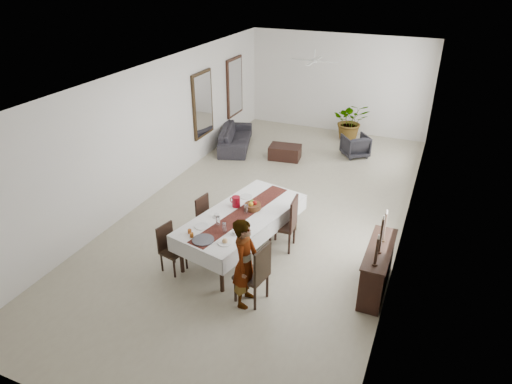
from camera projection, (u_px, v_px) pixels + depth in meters
The scene contains 87 objects.
floor at pixel (271, 209), 10.82m from camera, with size 6.00×12.00×0.00m, color #B4AC8F.
ceiling at pixel (273, 74), 9.34m from camera, with size 6.00×12.00×0.02m, color white.
wall_back at pixel (338, 84), 14.97m from camera, with size 6.00×0.02×3.20m, color white.
wall_front at pixel (80, 328), 5.18m from camera, with size 6.00×0.02×3.20m, color white.
wall_left at pixel (157, 129), 11.12m from camera, with size 0.02×12.00×3.20m, color white.
wall_right at pixel (413, 169), 9.04m from camera, with size 0.02×12.00×3.20m, color white.
dining_table_top at pixel (242, 215), 8.98m from camera, with size 1.10×2.65×0.06m, color black.
table_leg_fl at pixel (181, 255), 8.51m from camera, with size 0.08×0.08×0.77m, color black.
table_leg_fr at pixel (222, 273), 8.02m from camera, with size 0.08×0.08×0.77m, color black.
table_leg_bl at pixel (259, 202), 10.34m from camera, with size 0.08×0.08×0.77m, color black.
table_leg_br at pixel (295, 214), 9.84m from camera, with size 0.08×0.08×0.77m, color black.
tablecloth_top at pixel (242, 214), 8.97m from camera, with size 1.30×2.85×0.01m, color white.
tablecloth_drape_left at pixel (217, 212), 9.37m from camera, with size 0.01×2.85×0.33m, color white.
tablecloth_drape_right at pixel (269, 231), 8.71m from camera, with size 0.01×2.85×0.33m, color silver.
tablecloth_drape_near at pixel (194, 255), 8.02m from camera, with size 1.30×0.01×0.33m, color silver.
tablecloth_drape_far at pixel (281, 194), 10.07m from camera, with size 1.30×0.01×0.33m, color white.
table_runner at pixel (242, 214), 8.97m from camera, with size 0.39×2.76×0.00m, color #5E221A.
red_pitcher at pixel (236, 202), 9.18m from camera, with size 0.17×0.17×0.22m, color maroon.
pitcher_handle at pixel (232, 200), 9.22m from camera, with size 0.13×0.13×0.02m, color maroon.
wine_glass_near at pixel (224, 228), 8.34m from camera, with size 0.08×0.08×0.19m, color white.
wine_glass_mid at pixel (218, 221), 8.54m from camera, with size 0.08×0.08×0.19m, color white.
wine_glass_far at pixel (246, 209), 8.93m from camera, with size 0.08×0.08×0.19m, color white.
teacup_right at pixel (235, 232), 8.30m from camera, with size 0.10×0.10×0.07m, color silver.
saucer_right at pixel (235, 234), 8.31m from camera, with size 0.17×0.17×0.01m, color silver.
teacup_left at pixel (217, 215), 8.84m from camera, with size 0.10×0.10×0.07m, color white.
saucer_left at pixel (217, 217), 8.85m from camera, with size 0.17×0.17×0.01m, color white.
plate_near_right at pixel (225, 242), 8.06m from camera, with size 0.27×0.27×0.02m, color white.
bread_near_right at pixel (225, 241), 8.04m from camera, with size 0.10×0.10×0.10m, color tan.
plate_near_left at pixel (201, 226), 8.53m from camera, with size 0.27×0.27×0.02m, color white.
plate_far_left at pixel (246, 197), 9.58m from camera, with size 0.27×0.27×0.02m, color silver.
serving_tray at pixel (203, 240), 8.12m from camera, with size 0.40×0.40×0.02m, color #3F3F44.
jam_jar_a at pixel (192, 235), 8.21m from camera, with size 0.07×0.07×0.08m, color brown.
jam_jar_b at pixel (190, 231), 8.31m from camera, with size 0.07×0.07×0.08m, color #934215.
fruit_basket at pixel (253, 206), 9.11m from camera, with size 0.33×0.33×0.11m, color brown.
fruit_red at pixel (255, 203), 9.07m from camera, with size 0.10×0.10×0.10m, color maroon.
fruit_green at pixel (252, 202), 9.12m from camera, with size 0.09×0.09×0.09m, color #5A8E2A.
fruit_yellow at pixel (251, 204), 9.03m from camera, with size 0.09×0.09×0.09m, color gold.
chair_right_near_seat at pixel (251, 275), 7.77m from camera, with size 0.49×0.49×0.06m, color black.
chair_right_near_leg_fl at pixel (255, 298), 7.65m from camera, with size 0.05×0.05×0.48m, color black.
chair_right_near_leg_fr at pixel (267, 286), 7.95m from camera, with size 0.05×0.05×0.48m, color black.
chair_right_near_leg_bl at pixel (235, 290), 7.84m from camera, with size 0.05×0.05×0.48m, color black.
chair_right_near_leg_br at pixel (248, 278), 8.14m from camera, with size 0.05×0.05×0.48m, color black.
chair_right_near_back at pixel (263, 264), 7.51m from camera, with size 0.49×0.04×0.62m, color black.
chair_right_far_seat at pixel (283, 226), 9.20m from camera, with size 0.49×0.49×0.06m, color black.
chair_right_far_leg_fl at pixel (289, 244), 9.10m from camera, with size 0.05×0.05×0.48m, color black.
chair_right_far_leg_fr at pixel (294, 233), 9.44m from camera, with size 0.05×0.05×0.48m, color black.
chair_right_far_leg_bl at pixel (270, 240), 9.21m from camera, with size 0.05×0.05×0.48m, color black.
chair_right_far_leg_br at pixel (276, 230), 9.55m from camera, with size 0.05×0.05×0.48m, color black.
chair_right_far_back at pixel (294, 213), 8.98m from camera, with size 0.49×0.04×0.62m, color black.
chair_left_near_seat at pixel (173, 252), 8.56m from camera, with size 0.40×0.40×0.05m, color black.
chair_left_near_leg_fl at pixel (174, 254), 8.86m from camera, with size 0.04×0.04×0.39m, color black.
chair_left_near_leg_fr at pixel (162, 262), 8.62m from camera, with size 0.04×0.04×0.39m, color black.
chair_left_near_leg_bl at pixel (186, 260), 8.69m from camera, with size 0.04×0.04×0.39m, color black.
chair_left_near_leg_br at pixel (174, 268), 8.46m from camera, with size 0.04×0.04×0.39m, color black.
chair_left_near_back at pixel (165, 236), 8.52m from camera, with size 0.40×0.04×0.51m, color black.
chair_left_far_seat at pixel (210, 222), 9.47m from camera, with size 0.42×0.42×0.05m, color black.
chair_left_far_leg_fl at pixel (209, 226), 9.78m from camera, with size 0.04×0.04×0.41m, color black.
chair_left_far_leg_fr at pixel (199, 233), 9.52m from camera, with size 0.04×0.04×0.41m, color black.
chair_left_far_leg_bl at pixel (222, 230), 9.62m from camera, with size 0.04×0.04×0.41m, color black.
chair_left_far_leg_br at pixel (212, 238), 9.36m from camera, with size 0.04×0.04×0.41m, color black.
chair_left_far_back at pixel (202, 208), 9.42m from camera, with size 0.42×0.04×0.53m, color black.
woman at pixel (245, 263), 7.57m from camera, with size 0.60×0.39×1.64m, color #96999F.
sideboard_body at pixel (377, 269), 8.05m from camera, with size 0.38×1.43×0.86m, color black.
sideboard_top at pixel (380, 249), 7.84m from camera, with size 0.42×1.49×0.03m, color black.
candlestick_near_base at pixel (375, 264), 7.40m from camera, with size 0.10×0.10×0.03m, color black.
candlestick_near_shaft at pixel (377, 251), 7.29m from camera, with size 0.05×0.05×0.48m, color black.
candlestick_near_candle at pixel (379, 237), 7.16m from camera, with size 0.03×0.03×0.08m, color white.
candlestick_mid_base at pixel (379, 252), 7.71m from camera, with size 0.10×0.10×0.03m, color black.
candlestick_mid_shaft at pixel (381, 236), 7.56m from camera, with size 0.05×0.05×0.62m, color black.
candlestick_mid_candle at pixel (384, 218), 7.40m from camera, with size 0.03×0.03×0.08m, color beige.
candlestick_far_base at pixel (382, 240), 8.03m from camera, with size 0.10×0.10×0.03m, color black.
candlestick_far_shaft at pixel (385, 227), 7.90m from camera, with size 0.05×0.05×0.52m, color black.
candlestick_far_candle at pixel (387, 212), 7.76m from camera, with size 0.03×0.03×0.08m, color beige.
sofa at pixel (235, 137), 14.19m from camera, with size 2.16×0.85×0.63m, color #2B282D.
armchair at pixel (355, 146), 13.54m from camera, with size 0.70×0.72×0.65m, color #28262B.
coffee_table at pixel (285, 152), 13.42m from camera, with size 0.90×0.60×0.40m, color black.
potted_plant at pixel (351, 121), 14.65m from camera, with size 1.12×0.97×1.24m, color #2F6026.
mirror_frame_near at pixel (203, 105), 12.90m from camera, with size 0.06×1.05×1.85m, color black.
mirror_glass_near at pixel (204, 105), 12.89m from camera, with size 0.01×0.90×1.70m, color silver.
mirror_frame_far at pixel (235, 87), 14.61m from camera, with size 0.06×1.05×1.85m, color black.
mirror_glass_far at pixel (235, 87), 14.60m from camera, with size 0.01×0.90×1.70m, color white.
fan_rod at pixel (315, 53), 11.83m from camera, with size 0.04×0.04×0.20m, color white.
fan_hub at pixel (314, 61), 11.93m from camera, with size 0.16×0.16×0.08m, color silver.
fan_blade_n at pixel (318, 58), 12.21m from camera, with size 0.10×0.55×0.01m, color white.
fan_blade_s at pixel (310, 63), 11.64m from camera, with size 0.10×0.55×0.01m, color white.
fan_blade_e at pixel (327, 62), 11.80m from camera, with size 0.55×0.10×0.01m, color white.
fan_blade_w at pixel (301, 60), 12.05m from camera, with size 0.55×0.10×0.01m, color silver.
Camera 1 is at (3.36, -8.79, 5.37)m, focal length 32.00 mm.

